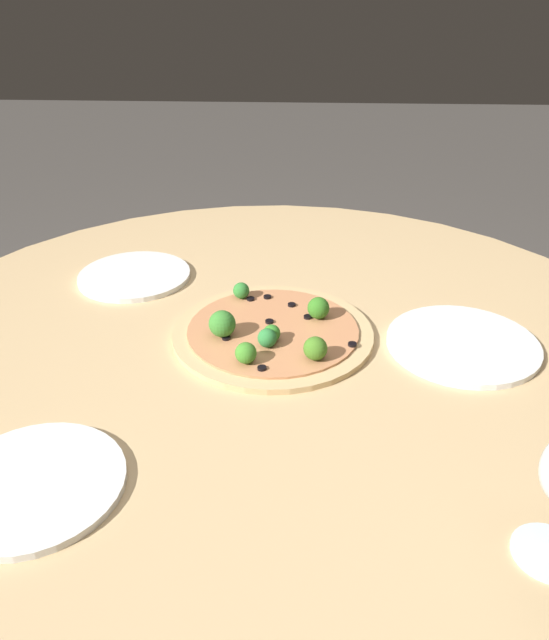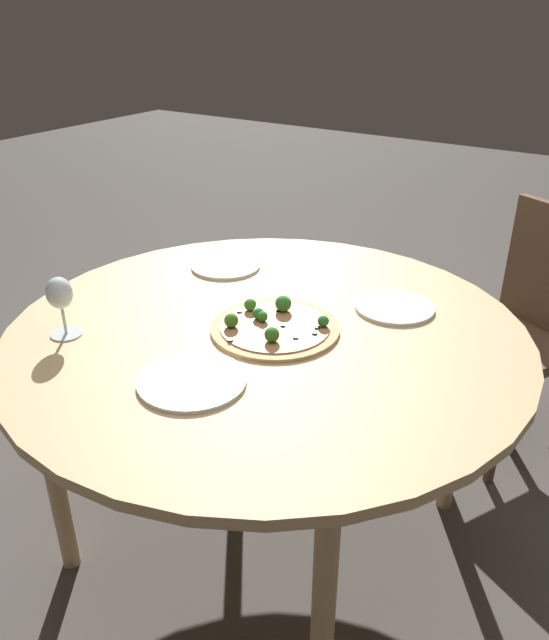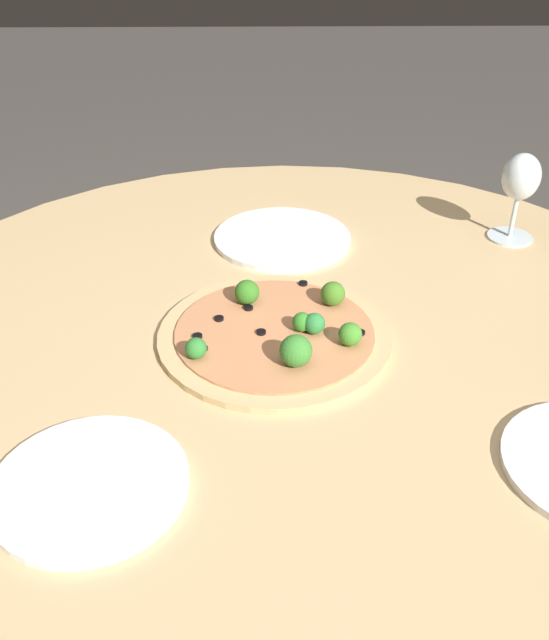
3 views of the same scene
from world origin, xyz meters
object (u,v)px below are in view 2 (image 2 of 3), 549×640
(chair, at_px, (521,325))
(pizza, at_px, (273,326))
(wine_glass, at_px, (60,296))
(plate_far, at_px, (226,266))
(plate_side, at_px, (192,381))
(plate_near, at_px, (394,307))

(chair, distance_m, pizza, 1.05)
(wine_glass, bearing_deg, chair, 144.48)
(chair, relative_size, pizza, 2.62)
(chair, distance_m, wine_glass, 1.54)
(chair, xyz_separation_m, pizza, (0.91, -0.44, 0.27))
(wine_glass, relative_size, plate_far, 0.73)
(plate_far, xyz_separation_m, plate_side, (0.58, 0.34, 0.00))
(plate_far, height_order, plate_side, same)
(chair, xyz_separation_m, plate_side, (1.22, -0.46, 0.26))
(wine_glass, height_order, plate_side, wine_glass)
(plate_far, bearing_deg, chair, 128.62)
(pizza, bearing_deg, plate_near, 143.46)
(plate_near, xyz_separation_m, plate_side, (0.59, -0.23, 0.00))
(plate_side, bearing_deg, chair, 159.32)
(chair, relative_size, wine_glass, 5.54)
(chair, bearing_deg, plate_far, -114.14)
(plate_near, bearing_deg, wine_glass, -46.85)
(chair, bearing_deg, pizza, -88.86)
(wine_glass, relative_size, plate_near, 0.72)
(plate_side, bearing_deg, plate_near, 159.18)
(wine_glass, height_order, plate_far, wine_glass)
(plate_near, bearing_deg, plate_side, -20.82)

